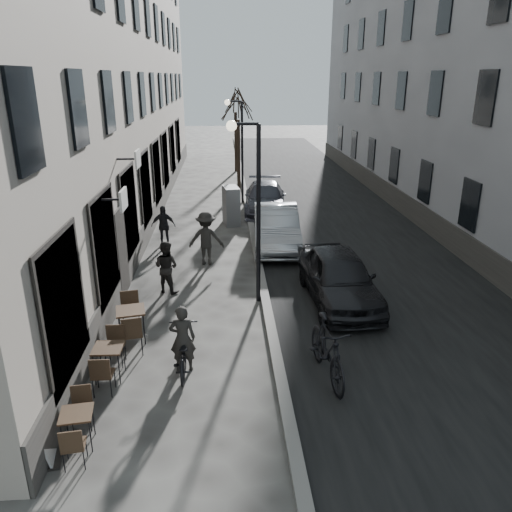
{
  "coord_description": "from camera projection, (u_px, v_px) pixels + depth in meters",
  "views": [
    {
      "loc": [
        -0.9,
        -7.17,
        6.16
      ],
      "look_at": [
        -0.14,
        4.85,
        1.8
      ],
      "focal_mm": 35.0,
      "sensor_mm": 36.0,
      "label": 1
    }
  ],
  "objects": [
    {
      "name": "bistro_set_b",
      "position": [
        109.0,
        359.0,
        10.65
      ],
      "size": [
        0.62,
        1.51,
        0.89
      ],
      "rotation": [
        0.0,
        0.0,
        -0.01
      ],
      "color": "#332316",
      "rests_on": "ground"
    },
    {
      "name": "utility_cabinet",
      "position": [
        231.0,
        206.0,
        21.7
      ],
      "size": [
        0.79,
        1.2,
        1.66
      ],
      "primitive_type": "cube",
      "rotation": [
        0.0,
        0.0,
        0.17
      ],
      "color": "slate",
      "rests_on": "ground"
    },
    {
      "name": "building_right",
      "position": [
        455.0,
        32.0,
        22.2
      ],
      "size": [
        4.0,
        35.0,
        16.0
      ],
      "primitive_type": "cube",
      "color": "gray",
      "rests_on": "ground"
    },
    {
      "name": "streetlamp_near",
      "position": [
        252.0,
        194.0,
        13.42
      ],
      "size": [
        0.9,
        0.28,
        5.09
      ],
      "color": "black",
      "rests_on": "ground"
    },
    {
      "name": "cyclist_rider",
      "position": [
        183.0,
        338.0,
        10.85
      ],
      "size": [
        0.57,
        0.38,
        1.55
      ],
      "primitive_type": "imported",
      "rotation": [
        0.0,
        0.0,
        3.16
      ],
      "color": "#262421",
      "rests_on": "ground"
    },
    {
      "name": "pedestrian_far",
      "position": [
        163.0,
        226.0,
        18.98
      ],
      "size": [
        0.92,
        0.39,
        1.56
      ],
      "primitive_type": "imported",
      "rotation": [
        0.0,
        0.0,
        0.01
      ],
      "color": "black",
      "rests_on": "ground"
    },
    {
      "name": "sign_board",
      "position": [
        45.0,
        437.0,
        8.38
      ],
      "size": [
        0.48,
        0.69,
        1.11
      ],
      "rotation": [
        0.0,
        0.0,
        0.18
      ],
      "color": "black",
      "rests_on": "ground"
    },
    {
      "name": "pedestrian_mid",
      "position": [
        206.0,
        238.0,
        17.03
      ],
      "size": [
        1.24,
        0.77,
        1.85
      ],
      "primitive_type": "imported",
      "rotation": [
        0.0,
        0.0,
        3.07
      ],
      "color": "black",
      "rests_on": "ground"
    },
    {
      "name": "car_far",
      "position": [
        265.0,
        198.0,
        23.74
      ],
      "size": [
        2.23,
        4.83,
        1.37
      ],
      "primitive_type": "imported",
      "rotation": [
        0.0,
        0.0,
        -0.07
      ],
      "color": "#363740",
      "rests_on": "ground"
    },
    {
      "name": "car_mid",
      "position": [
        276.0,
        227.0,
        18.85
      ],
      "size": [
        1.86,
        4.73,
        1.53
      ],
      "primitive_type": "imported",
      "rotation": [
        0.0,
        0.0,
        -0.05
      ],
      "color": "#9CA0A5",
      "rests_on": "ground"
    },
    {
      "name": "streetlamp_far",
      "position": [
        239.0,
        140.0,
        24.68
      ],
      "size": [
        0.9,
        0.28,
        5.09
      ],
      "color": "black",
      "rests_on": "ground"
    },
    {
      "name": "kerb",
      "position": [
        248.0,
        211.0,
        23.88
      ],
      "size": [
        0.25,
        60.0,
        0.12
      ],
      "primitive_type": "cube",
      "color": "slate",
      "rests_on": "ground"
    },
    {
      "name": "tree_near",
      "position": [
        238.0,
        105.0,
        26.99
      ],
      "size": [
        2.4,
        2.4,
        5.7
      ],
      "color": "black",
      "rests_on": "ground"
    },
    {
      "name": "bistro_set_a",
      "position": [
        78.0,
        425.0,
        8.71
      ],
      "size": [
        0.62,
        1.38,
        0.79
      ],
      "rotation": [
        0.0,
        0.0,
        0.13
      ],
      "color": "#332316",
      "rests_on": "ground"
    },
    {
      "name": "building_left",
      "position": [
        102.0,
        30.0,
        21.28
      ],
      "size": [
        4.0,
        35.0,
        16.0
      ],
      "primitive_type": "cube",
      "color": "gray",
      "rests_on": "ground"
    },
    {
      "name": "pedestrian_near",
      "position": [
        166.0,
        267.0,
        14.85
      ],
      "size": [
        0.96,
        0.89,
        1.59
      ],
      "primitive_type": "imported",
      "rotation": [
        0.0,
        0.0,
        2.67
      ],
      "color": "black",
      "rests_on": "ground"
    },
    {
      "name": "road",
      "position": [
        324.0,
        211.0,
        24.12
      ],
      "size": [
        7.3,
        60.0,
        0.0
      ],
      "primitive_type": "cube",
      "color": "black",
      "rests_on": "ground"
    },
    {
      "name": "tree_far",
      "position": [
        235.0,
        100.0,
        32.62
      ],
      "size": [
        2.4,
        2.4,
        5.7
      ],
      "color": "black",
      "rests_on": "ground"
    },
    {
      "name": "bicycle",
      "position": [
        183.0,
        351.0,
        10.95
      ],
      "size": [
        0.66,
        1.82,
        0.95
      ],
      "primitive_type": "imported",
      "rotation": [
        0.0,
        0.0,
        3.16
      ],
      "color": "black",
      "rests_on": "ground"
    },
    {
      "name": "ground",
      "position": [
        281.0,
        443.0,
        8.87
      ],
      "size": [
        120.0,
        120.0,
        0.0
      ],
      "primitive_type": "plane",
      "color": "#363431",
      "rests_on": "ground"
    },
    {
      "name": "moped",
      "position": [
        327.0,
        350.0,
        10.59
      ],
      "size": [
        0.88,
        2.3,
        1.35
      ],
      "primitive_type": "imported",
      "rotation": [
        0.0,
        0.0,
        0.11
      ],
      "color": "black",
      "rests_on": "ground"
    },
    {
      "name": "car_near",
      "position": [
        339.0,
        277.0,
        14.22
      ],
      "size": [
        1.96,
        4.47,
        1.5
      ],
      "primitive_type": "imported",
      "rotation": [
        0.0,
        0.0,
        0.04
      ],
      "color": "black",
      "rests_on": "ground"
    },
    {
      "name": "bistro_set_c",
      "position": [
        131.0,
        322.0,
        12.17
      ],
      "size": [
        0.8,
        1.72,
        0.98
      ],
      "rotation": [
        0.0,
        0.0,
        0.2
      ],
      "color": "#332316",
      "rests_on": "ground"
    }
  ]
}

